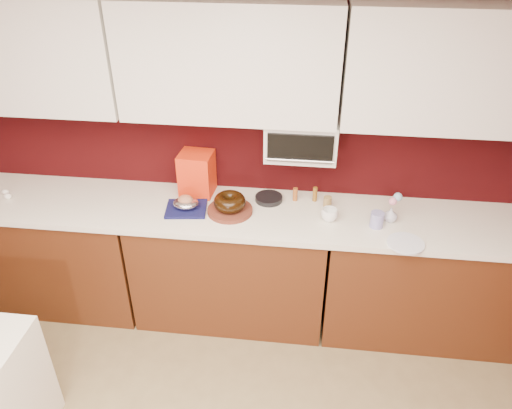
{
  "coord_description": "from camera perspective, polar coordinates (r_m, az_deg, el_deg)",
  "views": [
    {
      "loc": [
        0.51,
        -0.81,
        2.69
      ],
      "look_at": [
        0.19,
        1.84,
        1.02
      ],
      "focal_mm": 35.0,
      "sensor_mm": 36.0,
      "label": 1
    }
  ],
  "objects": [
    {
      "name": "amber_bottle",
      "position": [
        3.41,
        4.5,
        1.17
      ],
      "size": [
        0.04,
        0.04,
        0.09
      ],
      "primitive_type": "cylinder",
      "rotation": [
        0.0,
        0.0,
        0.18
      ],
      "color": "#994D1B",
      "rests_on": "countertop"
    },
    {
      "name": "pandoro_box",
      "position": [
        3.46,
        -6.77,
        3.55
      ],
      "size": [
        0.24,
        0.22,
        0.3
      ],
      "primitive_type": "cube",
      "rotation": [
        0.0,
        0.0,
        -0.07
      ],
      "color": "red",
      "rests_on": "countertop"
    },
    {
      "name": "china_plate",
      "position": [
        3.13,
        16.73,
        -4.28
      ],
      "size": [
        0.23,
        0.23,
        0.01
      ],
      "primitive_type": "cylinder",
      "rotation": [
        0.0,
        0.0,
        0.03
      ],
      "color": "white",
      "rests_on": "countertop"
    },
    {
      "name": "amber_bottle_tall",
      "position": [
        3.41,
        6.75,
        1.18
      ],
      "size": [
        0.03,
        0.03,
        0.1
      ],
      "primitive_type": "cylinder",
      "rotation": [
        0.0,
        0.0,
        -0.09
      ],
      "color": "brown",
      "rests_on": "countertop"
    },
    {
      "name": "paper_cup",
      "position": [
        3.36,
        8.17,
        0.25
      ],
      "size": [
        0.06,
        0.06,
        0.08
      ],
      "primitive_type": "cylinder",
      "rotation": [
        0.0,
        0.0,
        0.03
      ],
      "color": "olive",
      "rests_on": "countertop"
    },
    {
      "name": "wall_back",
      "position": [
        3.42,
        -2.41,
        7.11
      ],
      "size": [
        4.0,
        0.02,
        2.5
      ],
      "primitive_type": "cube",
      "color": "#320608",
      "rests_on": "floor"
    },
    {
      "name": "flower_blue",
      "position": [
        3.26,
        15.91,
        0.85
      ],
      "size": [
        0.06,
        0.06,
        0.06
      ],
      "primitive_type": "sphere",
      "color": "#84B5D4",
      "rests_on": "flower_vase"
    },
    {
      "name": "ceiling",
      "position": [
        0.97,
        -26.26,
        17.67
      ],
      "size": [
        4.0,
        4.5,
        0.02
      ],
      "primitive_type": "cube",
      "color": "white",
      "rests_on": "wall_back"
    },
    {
      "name": "upper_cabinet_center",
      "position": [
        3.06,
        -3.17,
        16.05
      ],
      "size": [
        1.31,
        0.33,
        0.7
      ],
      "primitive_type": "cube",
      "color": "white",
      "rests_on": "wall_back"
    },
    {
      "name": "navy_towel",
      "position": [
        3.34,
        -7.97,
        -0.49
      ],
      "size": [
        0.29,
        0.25,
        0.02
      ],
      "primitive_type": "cube",
      "rotation": [
        0.0,
        0.0,
        0.13
      ],
      "color": "#121445",
      "rests_on": "countertop"
    },
    {
      "name": "upper_cabinet_right",
      "position": [
        3.12,
        22.55,
        14.09
      ],
      "size": [
        1.31,
        0.33,
        0.7
      ],
      "primitive_type": "cube",
      "color": "white",
      "rests_on": "wall_back"
    },
    {
      "name": "base_cabinet_right",
      "position": [
        3.65,
        18.45,
        -8.18
      ],
      "size": [
        1.31,
        0.58,
        0.86
      ],
      "primitive_type": "cube",
      "color": "#532710",
      "rests_on": "floor"
    },
    {
      "name": "egg_right",
      "position": [
        3.89,
        -26.71,
        1.3
      ],
      "size": [
        0.06,
        0.05,
        0.04
      ],
      "primitive_type": "ellipsoid",
      "rotation": [
        0.0,
        0.0,
        -0.25
      ],
      "color": "white",
      "rests_on": "countertop"
    },
    {
      "name": "flower_vase",
      "position": [
        3.29,
        15.14,
        -1.04
      ],
      "size": [
        0.08,
        0.08,
        0.11
      ],
      "primitive_type": "imported",
      "rotation": [
        0.0,
        0.0,
        0.1
      ],
      "color": "silver",
      "rests_on": "countertop"
    },
    {
      "name": "countertop",
      "position": [
        3.33,
        -3.09,
        -0.92
      ],
      "size": [
        4.0,
        0.62,
        0.04
      ],
      "primitive_type": "cube",
      "color": "white",
      "rests_on": "base_cabinet_center"
    },
    {
      "name": "base_cabinet_left",
      "position": [
        4.01,
        -22.12,
        -5.02
      ],
      "size": [
        1.31,
        0.58,
        0.86
      ],
      "primitive_type": "cube",
      "color": "#532710",
      "rests_on": "floor"
    },
    {
      "name": "blue_jar",
      "position": [
        3.22,
        13.65,
        -1.7
      ],
      "size": [
        0.1,
        0.1,
        0.1
      ],
      "primitive_type": "cylinder",
      "rotation": [
        0.0,
        0.0,
        -0.25
      ],
      "color": "#1C1C9A",
      "rests_on": "countertop"
    },
    {
      "name": "toaster_oven",
      "position": [
        3.2,
        5.19,
        7.63
      ],
      "size": [
        0.45,
        0.3,
        0.25
      ],
      "primitive_type": "cube",
      "color": "white",
      "rests_on": "upper_cabinet_center"
    },
    {
      "name": "foil_ham_nest",
      "position": [
        3.32,
        -8.03,
        0.16
      ],
      "size": [
        0.21,
        0.2,
        0.06
      ],
      "primitive_type": "ellipsoid",
      "rotation": [
        0.0,
        0.0,
        -0.41
      ],
      "color": "silver",
      "rests_on": "navy_towel"
    },
    {
      "name": "flower_pink",
      "position": [
        3.24,
        15.37,
        0.37
      ],
      "size": [
        0.05,
        0.05,
        0.05
      ],
      "primitive_type": "sphere",
      "color": "pink",
      "rests_on": "flower_vase"
    },
    {
      "name": "toaster_oven_door",
      "position": [
        3.05,
        5.07,
        6.39
      ],
      "size": [
        0.4,
        0.02,
        0.18
      ],
      "primitive_type": "cube",
      "color": "black",
      "rests_on": "toaster_oven"
    },
    {
      "name": "roasted_ham",
      "position": [
        3.3,
        -8.06,
        0.53
      ],
      "size": [
        0.13,
        0.12,
        0.06
      ],
      "primitive_type": "ellipsoid",
      "rotation": [
        0.0,
        0.0,
        0.39
      ],
      "color": "#BA7755",
      "rests_on": "foil_ham_nest"
    },
    {
      "name": "base_cabinet_center",
      "position": [
        3.6,
        -2.88,
        -6.95
      ],
      "size": [
        1.31,
        0.58,
        0.86
      ],
      "primitive_type": "cube",
      "color": "#532710",
      "rests_on": "floor"
    },
    {
      "name": "bundt_cake",
      "position": [
        3.26,
        -3.02,
        0.31
      ],
      "size": [
        0.25,
        0.25,
        0.09
      ],
      "primitive_type": "torus",
      "rotation": [
        0.0,
        0.0,
        -0.24
      ],
      "color": "black",
      "rests_on": "cake_base"
    },
    {
      "name": "cake_base",
      "position": [
        3.29,
        -2.99,
        -0.67
      ],
      "size": [
        0.32,
        0.32,
        0.03
      ],
      "primitive_type": "cylinder",
      "rotation": [
        0.0,
        0.0,
        -0.08
      ],
      "color": "maroon",
      "rests_on": "countertop"
    },
    {
      "name": "coffee_mug",
      "position": [
        3.22,
        8.39,
        -1.04
      ],
      "size": [
        0.12,
        0.12,
        0.1
      ],
      "primitive_type": "imported",
      "rotation": [
        0.0,
        0.0,
        0.37
      ],
      "color": "white",
      "rests_on": "countertop"
    },
    {
      "name": "dark_pan",
      "position": [
        3.41,
        1.48,
        0.71
      ],
      "size": [
        0.21,
        0.21,
        0.03
      ],
      "primitive_type": "cylinder",
      "rotation": [
        0.0,
        0.0,
        -0.11
      ],
      "color": "black",
      "rests_on": "countertop"
    },
    {
      "name": "toaster_oven_handle",
      "position": [
        3.07,
        4.99,
        5.01
      ],
      "size": [
        0.42,
        0.02,
        0.02
      ],
      "primitive_type": "cylinder",
      "rotation": [
        0.0,
        1.57,
        0.0
      ],
      "color": "silver",
      "rests_on": "toaster_oven"
    },
    {
      "name": "upper_cabinet_left",
      "position": [
        3.53,
        -25.85,
        15.25
      ],
      "size": [
        1.31,
        0.33,
        0.7
      ],
      "primitive_type": "cube",
      "color": "white",
      "rests_on": "wall_back"
    },
    {
      "name": "egg_left",
      "position": [
        3.83,
        -26.5,
        0.87
      ],
      "size": [
        0.07,
        0.06,
        0.04
      ],
      "primitive_type": "ellipsoid",
      "rotation": [
        0.0,
        0.0,
        -0.37
      ],
      "color": "white",
      "rests_on": "countertop"
    }
  ]
}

